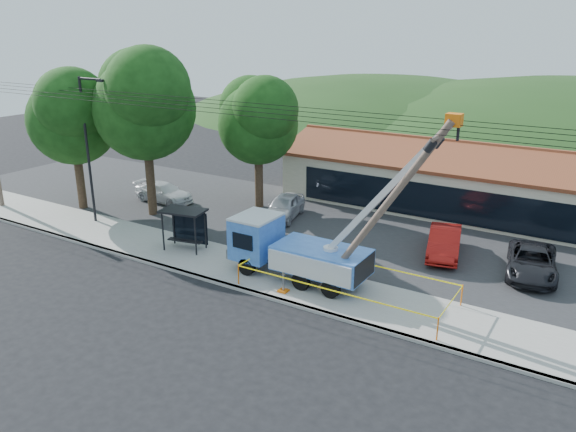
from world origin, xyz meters
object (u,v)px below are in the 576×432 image
at_px(bus_shelter, 185,220).
at_px(car_dark, 530,276).
at_px(leaning_pole, 385,206).
at_px(car_white, 165,203).
at_px(car_silver, 284,219).
at_px(utility_truck, 295,249).
at_px(car_red, 443,257).

bearing_deg(bus_shelter, car_dark, 9.56).
height_order(leaning_pole, car_white, leaning_pole).
height_order(bus_shelter, car_silver, bus_shelter).
distance_m(utility_truck, car_dark, 11.75).
xyz_separation_m(leaning_pole, car_dark, (5.07, 6.92, -4.70)).
relative_size(utility_truck, car_white, 2.36).
height_order(bus_shelter, car_red, bus_shelter).
xyz_separation_m(utility_truck, leaning_pole, (4.61, -0.48, 3.05)).
relative_size(bus_shelter, car_silver, 0.59).
xyz_separation_m(utility_truck, car_silver, (-5.28, 7.38, -1.64)).
relative_size(utility_truck, leaning_pole, 1.27).
xyz_separation_m(car_silver, car_red, (10.55, -0.70, 0.00)).
bearing_deg(car_red, car_white, 168.38).
xyz_separation_m(car_red, car_white, (-19.59, -0.69, 0.00)).
relative_size(utility_truck, car_red, 2.34).
bearing_deg(utility_truck, bus_shelter, 179.32).
bearing_deg(car_silver, utility_truck, -67.46).
height_order(leaning_pole, car_dark, leaning_pole).
height_order(utility_truck, car_silver, utility_truck).
height_order(utility_truck, leaning_pole, utility_truck).
xyz_separation_m(utility_truck, car_red, (5.27, 6.67, -1.64)).
bearing_deg(car_red, leaning_pole, -108.88).
height_order(bus_shelter, car_dark, bus_shelter).
distance_m(utility_truck, car_red, 8.66).
relative_size(car_silver, car_dark, 0.89).
relative_size(bus_shelter, car_red, 0.57).
distance_m(bus_shelter, car_dark, 17.99).
xyz_separation_m(car_silver, car_white, (-9.04, -1.40, 0.00)).
bearing_deg(leaning_pole, bus_shelter, 177.21).
bearing_deg(leaning_pole, utility_truck, 174.02).
bearing_deg(bus_shelter, utility_truck, -11.92).
distance_m(bus_shelter, car_silver, 7.72).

